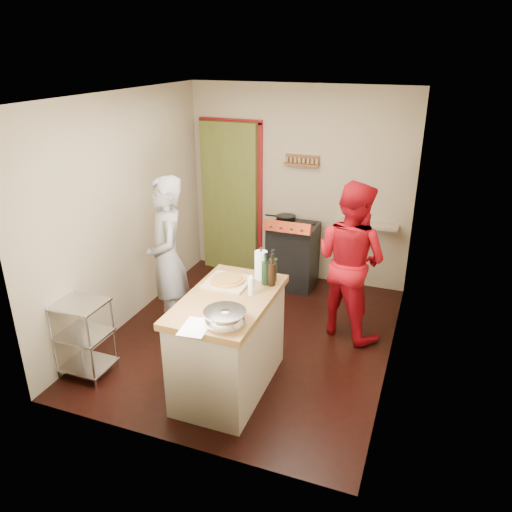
% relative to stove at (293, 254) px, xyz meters
% --- Properties ---
extents(floor, '(3.50, 3.50, 0.00)m').
position_rel_stove_xyz_m(floor, '(-0.05, -1.42, -0.45)').
color(floor, black).
rests_on(floor, ground).
extents(back_wall, '(3.00, 0.44, 2.60)m').
position_rel_stove_xyz_m(back_wall, '(-0.69, 0.36, 0.68)').
color(back_wall, tan).
rests_on(back_wall, ground).
extents(left_wall, '(0.04, 3.50, 2.60)m').
position_rel_stove_xyz_m(left_wall, '(-1.55, -1.42, 0.85)').
color(left_wall, tan).
rests_on(left_wall, ground).
extents(right_wall, '(0.04, 3.50, 2.60)m').
position_rel_stove_xyz_m(right_wall, '(1.45, -1.42, 0.85)').
color(right_wall, tan).
rests_on(right_wall, ground).
extents(ceiling, '(3.00, 3.50, 0.02)m').
position_rel_stove_xyz_m(ceiling, '(-0.05, -1.42, 2.16)').
color(ceiling, white).
rests_on(ceiling, back_wall).
extents(stove, '(0.60, 0.63, 1.00)m').
position_rel_stove_xyz_m(stove, '(0.00, 0.00, 0.00)').
color(stove, black).
rests_on(stove, ground).
extents(wire_shelving, '(0.48, 0.40, 0.80)m').
position_rel_stove_xyz_m(wire_shelving, '(-1.33, -2.62, -0.01)').
color(wire_shelving, silver).
rests_on(wire_shelving, ground).
extents(island, '(0.75, 1.36, 1.27)m').
position_rel_stove_xyz_m(island, '(0.08, -2.32, 0.05)').
color(island, '#BCB2A0').
rests_on(island, ground).
extents(person_stripe, '(0.75, 0.79, 1.81)m').
position_rel_stove_xyz_m(person_stripe, '(-0.92, -1.66, 0.46)').
color(person_stripe, '#BABBBF').
rests_on(person_stripe, ground).
extents(person_red, '(1.06, 0.97, 1.76)m').
position_rel_stove_xyz_m(person_red, '(0.92, -0.93, 0.43)').
color(person_red, '#AB0B16').
rests_on(person_red, ground).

